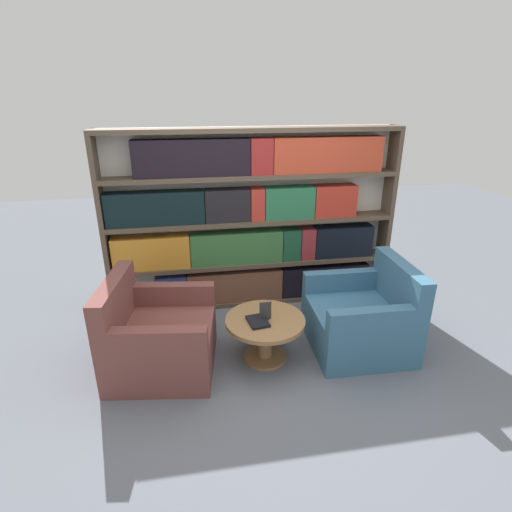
{
  "coord_description": "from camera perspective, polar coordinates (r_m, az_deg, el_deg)",
  "views": [
    {
      "loc": [
        -0.7,
        -3.07,
        2.36
      ],
      "look_at": [
        -0.08,
        0.57,
        0.86
      ],
      "focal_mm": 28.0,
      "sensor_mm": 36.0,
      "label": 1
    }
  ],
  "objects": [
    {
      "name": "ground_plane",
      "position": [
        3.93,
        2.58,
        -14.75
      ],
      "size": [
        14.0,
        14.0,
        0.0
      ],
      "primitive_type": "plane",
      "color": "slate"
    },
    {
      "name": "bookshelf",
      "position": [
        4.57,
        -0.56,
        4.86
      ],
      "size": [
        3.29,
        0.3,
        2.04
      ],
      "color": "silver",
      "rests_on": "ground_plane"
    },
    {
      "name": "armchair_left",
      "position": [
        3.82,
        -13.87,
        -11.3
      ],
      "size": [
        1.03,
        1.04,
        0.88
      ],
      "rotation": [
        0.0,
        0.0,
        1.43
      ],
      "color": "brown",
      "rests_on": "ground_plane"
    },
    {
      "name": "armchair_right",
      "position": [
        4.12,
        14.95,
        -8.73
      ],
      "size": [
        0.94,
        0.95,
        0.88
      ],
      "rotation": [
        0.0,
        0.0,
        -1.6
      ],
      "color": "#386684",
      "rests_on": "ground_plane"
    },
    {
      "name": "coffee_table",
      "position": [
        3.79,
        1.31,
        -10.57
      ],
      "size": [
        0.74,
        0.74,
        0.43
      ],
      "color": "olive",
      "rests_on": "ground_plane"
    },
    {
      "name": "table_sign",
      "position": [
        3.69,
        1.34,
        -7.98
      ],
      "size": [
        0.11,
        0.06,
        0.18
      ],
      "color": "black",
      "rests_on": "coffee_table"
    },
    {
      "name": "stray_book",
      "position": [
        3.67,
        0.27,
        -9.32
      ],
      "size": [
        0.2,
        0.25,
        0.03
      ],
      "color": "black",
      "rests_on": "coffee_table"
    }
  ]
}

